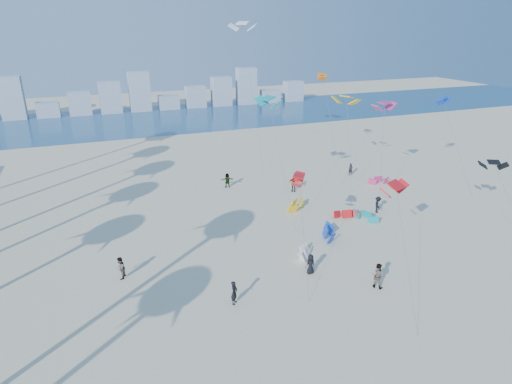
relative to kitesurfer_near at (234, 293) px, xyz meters
name	(u,v)px	position (x,y,z in m)	size (l,w,h in m)	color
ground	(311,376)	(1.81, -7.70, -0.87)	(220.00, 220.00, 0.00)	beige
ocean	(141,120)	(1.81, 64.30, -0.86)	(220.00, 220.00, 0.00)	navy
kitesurfer_near	(234,293)	(0.00, 0.00, 0.00)	(0.63, 0.42, 1.74)	black
kitesurfer_mid	(377,275)	(10.25, -1.85, 0.10)	(0.94, 0.73, 1.93)	gray
kitesurfers_far	(275,205)	(8.74, 12.99, 0.00)	(29.96, 20.90, 1.92)	black
grounded_kites	(336,214)	(13.76, 9.53, -0.42)	(18.72, 14.55, 0.99)	white
flying_kites	(330,91)	(15.70, 15.34, 10.57)	(26.14, 38.83, 18.71)	red
distant_skyline	(128,97)	(0.62, 74.30, 2.22)	(85.00, 3.00, 8.40)	#9EADBF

